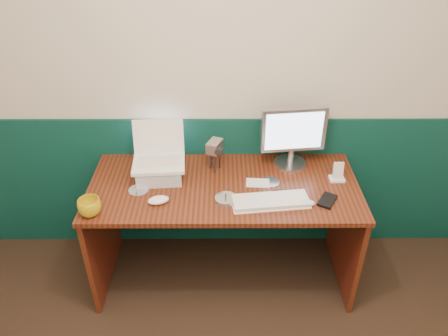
{
  "coord_description": "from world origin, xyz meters",
  "views": [
    {
      "loc": [
        -0.04,
        -0.72,
        2.26
      ],
      "look_at": [
        -0.03,
        1.23,
        0.97
      ],
      "focal_mm": 35.0,
      "sensor_mm": 36.0,
      "label": 1
    }
  ],
  "objects_px": {
    "camcorder": "(215,156)",
    "keyboard": "(271,202)",
    "monitor": "(293,137)",
    "desk": "(224,232)",
    "laptop": "(157,147)",
    "mug": "(90,207)"
  },
  "relations": [
    {
      "from": "desk",
      "to": "camcorder",
      "type": "relative_size",
      "value": 7.88
    },
    {
      "from": "keyboard",
      "to": "mug",
      "type": "relative_size",
      "value": 3.41
    },
    {
      "from": "laptop",
      "to": "mug",
      "type": "height_order",
      "value": "laptop"
    },
    {
      "from": "monitor",
      "to": "mug",
      "type": "relative_size",
      "value": 3.18
    },
    {
      "from": "desk",
      "to": "camcorder",
      "type": "bearing_deg",
      "value": 108.55
    },
    {
      "from": "monitor",
      "to": "camcorder",
      "type": "distance_m",
      "value": 0.49
    },
    {
      "from": "monitor",
      "to": "camcorder",
      "type": "bearing_deg",
      "value": -179.6
    },
    {
      "from": "monitor",
      "to": "mug",
      "type": "xyz_separation_m",
      "value": [
        -1.14,
        -0.49,
        -0.15
      ]
    },
    {
      "from": "desk",
      "to": "keyboard",
      "type": "relative_size",
      "value": 3.79
    },
    {
      "from": "desk",
      "to": "mug",
      "type": "bearing_deg",
      "value": -159.59
    },
    {
      "from": "desk",
      "to": "camcorder",
      "type": "height_order",
      "value": "camcorder"
    },
    {
      "from": "laptop",
      "to": "mug",
      "type": "xyz_separation_m",
      "value": [
        -0.33,
        -0.35,
        -0.17
      ]
    },
    {
      "from": "keyboard",
      "to": "camcorder",
      "type": "xyz_separation_m",
      "value": [
        -0.32,
        0.34,
        0.09
      ]
    },
    {
      "from": "laptop",
      "to": "keyboard",
      "type": "bearing_deg",
      "value": -25.65
    },
    {
      "from": "camcorder",
      "to": "keyboard",
      "type": "bearing_deg",
      "value": -23.88
    },
    {
      "from": "monitor",
      "to": "mug",
      "type": "distance_m",
      "value": 1.25
    },
    {
      "from": "monitor",
      "to": "keyboard",
      "type": "distance_m",
      "value": 0.47
    },
    {
      "from": "desk",
      "to": "monitor",
      "type": "xyz_separation_m",
      "value": [
        0.42,
        0.22,
        0.57
      ]
    },
    {
      "from": "monitor",
      "to": "camcorder",
      "type": "height_order",
      "value": "monitor"
    },
    {
      "from": "desk",
      "to": "laptop",
      "type": "height_order",
      "value": "laptop"
    },
    {
      "from": "monitor",
      "to": "camcorder",
      "type": "xyz_separation_m",
      "value": [
        -0.48,
        -0.06,
        -0.1
      ]
    },
    {
      "from": "monitor",
      "to": "mug",
      "type": "bearing_deg",
      "value": -163.28
    }
  ]
}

